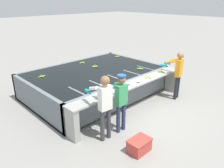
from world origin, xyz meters
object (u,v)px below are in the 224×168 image
object	(u,v)px
banana_bunch_ledge_1	(148,77)
worker_1	(120,98)
banana_bunch_floating_3	(82,63)
crate	(139,145)
banana_bunch_floating_2	(104,79)
banana_bunch_floating_4	(95,66)
banana_bunch_floating_5	(140,69)
knife_1	(140,82)
banana_bunch_ledge_0	(102,96)
banana_bunch_floating_0	(117,56)
worker_2	(178,71)
banana_bunch_ledge_2	(161,72)
banana_bunch_floating_1	(42,76)
worker_0	(104,102)

from	to	relation	value
banana_bunch_ledge_1	worker_1	bearing A→B (deg)	-163.96
banana_bunch_floating_3	crate	world-z (taller)	banana_bunch_floating_3
worker_1	crate	bearing A→B (deg)	-108.84
banana_bunch_floating_2	crate	bearing A→B (deg)	-113.81
banana_bunch_floating_3	banana_bunch_floating_4	size ratio (longest dim) A/B	1.00
banana_bunch_floating_4	banana_bunch_floating_5	bearing A→B (deg)	-53.71
banana_bunch_floating_4	knife_1	xyz separation A→B (m)	(-0.07, -2.26, -0.01)
banana_bunch_floating_3	banana_bunch_ledge_1	world-z (taller)	banana_bunch_ledge_1
knife_1	banana_bunch_ledge_0	bearing A→B (deg)	178.99
banana_bunch_floating_5	banana_bunch_floating_2	bearing A→B (deg)	177.37
banana_bunch_floating_0	banana_bunch_floating_3	size ratio (longest dim) A/B	0.97
worker_2	crate	size ratio (longest dim) A/B	3.09
worker_1	worker_2	bearing A→B (deg)	1.03
banana_bunch_ledge_2	banana_bunch_floating_0	bearing A→B (deg)	80.82
banana_bunch_floating_1	crate	xyz separation A→B (m)	(0.29, -3.99, -0.77)
banana_bunch_floating_5	banana_bunch_ledge_2	world-z (taller)	banana_bunch_ledge_2
banana_bunch_floating_4	crate	size ratio (longest dim) A/B	0.51
banana_bunch_floating_4	banana_bunch_floating_5	distance (m)	1.72
banana_bunch_ledge_2	banana_bunch_floating_2	bearing A→B (deg)	156.95
worker_0	worker_2	bearing A→B (deg)	0.78
banana_bunch_floating_5	banana_bunch_ledge_0	xyz separation A→B (m)	(-2.65, -0.85, 0.00)
banana_bunch_ledge_2	crate	xyz separation A→B (m)	(-3.01, -1.50, -0.77)
banana_bunch_ledge_2	crate	bearing A→B (deg)	-153.52
banana_bunch_floating_0	knife_1	size ratio (longest dim) A/B	0.79
banana_bunch_floating_1	worker_1	bearing A→B (deg)	-78.79
banana_bunch_ledge_0	worker_2	bearing A→B (deg)	-7.68
knife_1	crate	distance (m)	2.29
banana_bunch_floating_3	worker_2	bearing A→B (deg)	-65.57
banana_bunch_floating_1	banana_bunch_ledge_2	distance (m)	4.13
knife_1	worker_0	bearing A→B (deg)	-166.74
banana_bunch_floating_4	crate	xyz separation A→B (m)	(-1.72, -3.64, -0.77)
worker_0	banana_bunch_floating_5	distance (m)	3.25
knife_1	banana_bunch_floating_5	bearing A→B (deg)	38.88
worker_1	banana_bunch_floating_2	xyz separation A→B (m)	(0.71, 1.40, -0.04)
banana_bunch_floating_1	banana_bunch_floating_4	size ratio (longest dim) A/B	1.00
worker_1	crate	xyz separation A→B (m)	(-0.32, -0.94, -0.80)
worker_0	crate	world-z (taller)	worker_0
crate	banana_bunch_floating_1	bearing A→B (deg)	94.10
banana_bunch_ledge_0	banana_bunch_floating_4	bearing A→B (deg)	53.85
banana_bunch_floating_1	banana_bunch_floating_4	bearing A→B (deg)	-9.81
worker_1	banana_bunch_floating_2	world-z (taller)	worker_1
worker_2	banana_bunch_floating_0	bearing A→B (deg)	86.40
banana_bunch_floating_2	knife_1	size ratio (longest dim) A/B	0.81
banana_bunch_floating_4	knife_1	world-z (taller)	banana_bunch_floating_4
worker_1	banana_bunch_floating_0	xyz separation A→B (m)	(3.11, 3.18, -0.04)
banana_bunch_floating_4	banana_bunch_ledge_1	xyz separation A→B (m)	(0.46, -2.17, 0.00)
worker_0	banana_bunch_floating_3	bearing A→B (deg)	61.03
banana_bunch_floating_4	knife_1	distance (m)	2.26
banana_bunch_floating_0	knife_1	distance (m)	3.26
worker_1	banana_bunch_ledge_0	distance (m)	0.53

